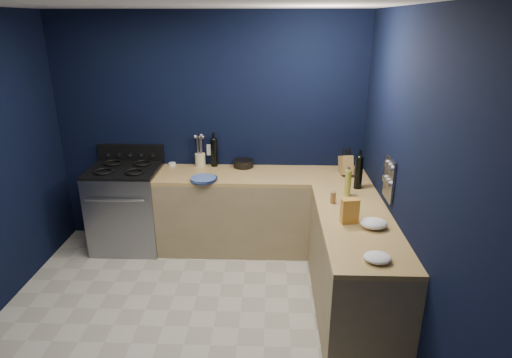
{
  "coord_description": "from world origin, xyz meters",
  "views": [
    {
      "loc": [
        0.69,
        -3.03,
        2.49
      ],
      "look_at": [
        0.55,
        1.0,
        1.0
      ],
      "focal_mm": 30.28,
      "sensor_mm": 36.0,
      "label": 1
    }
  ],
  "objects_px": {
    "knife_block": "(346,165)",
    "gas_range": "(128,209)",
    "utensil_crock": "(200,160)",
    "plate_stack": "(203,179)",
    "crouton_bag": "(350,211)"
  },
  "relations": [
    {
      "from": "plate_stack",
      "to": "crouton_bag",
      "type": "distance_m",
      "value": 1.67
    },
    {
      "from": "crouton_bag",
      "to": "utensil_crock",
      "type": "bearing_deg",
      "value": 124.61
    },
    {
      "from": "gas_range",
      "to": "knife_block",
      "type": "xyz_separation_m",
      "value": [
        2.44,
        0.03,
        0.54
      ]
    },
    {
      "from": "utensil_crock",
      "to": "plate_stack",
      "type": "bearing_deg",
      "value": -77.59
    },
    {
      "from": "utensil_crock",
      "to": "crouton_bag",
      "type": "relative_size",
      "value": 0.7
    },
    {
      "from": "gas_range",
      "to": "knife_block",
      "type": "distance_m",
      "value": 2.5
    },
    {
      "from": "utensil_crock",
      "to": "knife_block",
      "type": "xyz_separation_m",
      "value": [
        1.63,
        -0.24,
        0.03
      ]
    },
    {
      "from": "gas_range",
      "to": "plate_stack",
      "type": "height_order",
      "value": "plate_stack"
    },
    {
      "from": "knife_block",
      "to": "gas_range",
      "type": "bearing_deg",
      "value": 173.33
    },
    {
      "from": "crouton_bag",
      "to": "gas_range",
      "type": "bearing_deg",
      "value": 141.85
    },
    {
      "from": "gas_range",
      "to": "knife_block",
      "type": "bearing_deg",
      "value": 0.81
    },
    {
      "from": "plate_stack",
      "to": "knife_block",
      "type": "relative_size",
      "value": 1.3
    },
    {
      "from": "knife_block",
      "to": "utensil_crock",
      "type": "bearing_deg",
      "value": 164.31
    },
    {
      "from": "plate_stack",
      "to": "knife_block",
      "type": "bearing_deg",
      "value": 9.48
    },
    {
      "from": "gas_range",
      "to": "knife_block",
      "type": "height_order",
      "value": "knife_block"
    }
  ]
}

